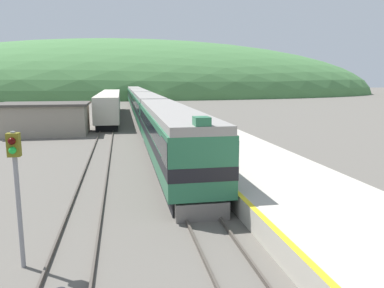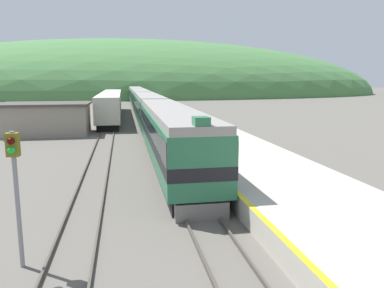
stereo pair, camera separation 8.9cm
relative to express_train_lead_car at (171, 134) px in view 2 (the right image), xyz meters
The scene contains 12 objects.
track_main 39.96m from the express_train_lead_car, 90.00° to the left, with size 1.52×180.00×0.16m.
track_siding 40.26m from the express_train_lead_car, 97.04° to the left, with size 1.52×180.00×0.16m.
platform 20.55m from the express_train_lead_car, 76.33° to the left, with size 6.55×140.00×0.95m.
distant_hills 121.80m from the express_train_lead_car, 90.00° to the left, with size 197.98×89.09×41.04m.
station_shed 20.41m from the express_train_lead_car, 123.63° to the left, with size 9.31×6.22×3.38m.
express_train_lead_car is the anchor object (origin of this frame).
carriage_second 22.56m from the express_train_lead_car, 90.00° to the left, with size 2.96×21.20×3.97m.
carriage_third 44.64m from the express_train_lead_car, 90.00° to the left, with size 2.96×21.20×3.97m.
carriage_fourth 66.73m from the express_train_lead_car, 90.00° to the left, with size 2.96×21.20×3.97m.
carriage_fifth 88.81m from the express_train_lead_car, 90.00° to the left, with size 2.96×21.20×3.97m.
siding_train 34.47m from the express_train_lead_car, 98.21° to the left, with size 2.90×34.06×3.86m.
signal_post_siding 14.72m from the express_train_lead_car, 115.74° to the right, with size 0.36×0.42×4.32m.
Camera 2 is at (-3.10, 5.12, 5.83)m, focal length 35.00 mm.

